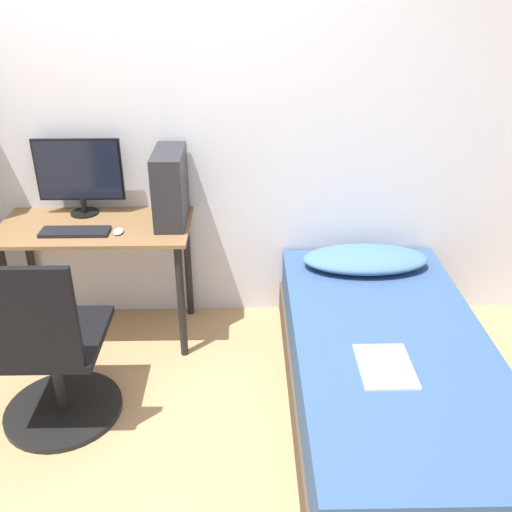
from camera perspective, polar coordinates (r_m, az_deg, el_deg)
The scene contains 11 objects.
ground_plane at distance 2.85m, azimuth -12.43°, elevation -19.67°, with size 14.00×14.00×0.00m, color tan.
wall_back at distance 3.40m, azimuth -10.52°, elevation 13.08°, with size 8.00×0.05×2.50m.
desk at distance 3.40m, azimuth -15.62°, elevation 1.12°, with size 1.08×0.54×0.74m.
office_chair at distance 2.93m, azimuth -19.99°, elevation -9.89°, with size 0.59×0.59×0.97m.
bed at distance 2.99m, azimuth 13.06°, elevation -11.51°, with size 0.97×1.97×0.44m.
pillow at distance 3.43m, azimuth 10.87°, elevation -0.30°, with size 0.74×0.36×0.11m.
magazine at distance 2.66m, azimuth 12.80°, elevation -10.71°, with size 0.24×0.32×0.01m.
monitor at distance 3.45m, azimuth -17.27°, elevation 7.90°, with size 0.50×0.17×0.45m.
keyboard at distance 3.28m, azimuth -17.65°, elevation 2.33°, with size 0.37×0.13×0.02m.
pc_tower at distance 3.24m, azimuth -8.55°, elevation 6.85°, with size 0.16×0.39×0.41m.
mouse at distance 3.22m, azimuth -13.60°, elevation 2.41°, with size 0.06×0.09×0.02m.
Camera 1 is at (0.54, -1.91, 2.05)m, focal length 40.00 mm.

